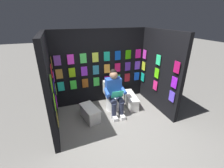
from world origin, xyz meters
TOP-DOWN VIEW (x-y plane):
  - ground_plane at (0.00, 0.00)m, footprint 30.00×30.00m
  - display_wall_back at (0.00, -1.74)m, footprint 2.76×0.14m
  - display_wall_left at (-1.38, -0.85)m, footprint 0.14×1.69m
  - display_wall_right at (1.38, -0.85)m, footprint 0.14×1.69m
  - toilet at (-0.14, -1.17)m, footprint 0.41×0.56m
  - person_reading at (-0.13, -0.95)m, footprint 0.54×0.70m
  - comic_longbox_near at (-0.70, -1.12)m, footprint 0.38×0.83m
  - comic_longbox_far at (0.56, -0.86)m, footprint 0.45×0.68m

SIDE VIEW (x-z plane):
  - ground_plane at x=0.00m, z-range 0.00..0.00m
  - comic_longbox_near at x=-0.70m, z-range 0.00..0.33m
  - comic_longbox_far at x=0.56m, z-range 0.00..0.35m
  - toilet at x=-0.14m, z-range -0.06..0.71m
  - person_reading at x=-0.13m, z-range 0.00..1.20m
  - display_wall_back at x=0.00m, z-range 0.00..2.12m
  - display_wall_left at x=-1.38m, z-range 0.00..2.12m
  - display_wall_right at x=1.38m, z-range 0.00..2.12m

